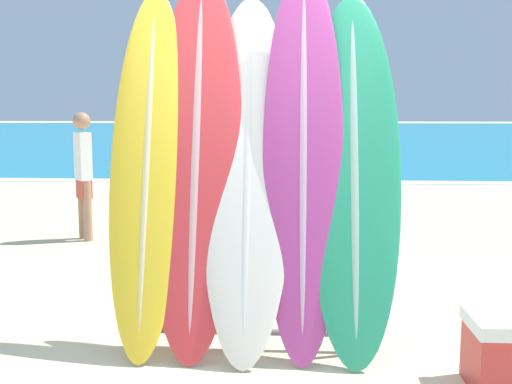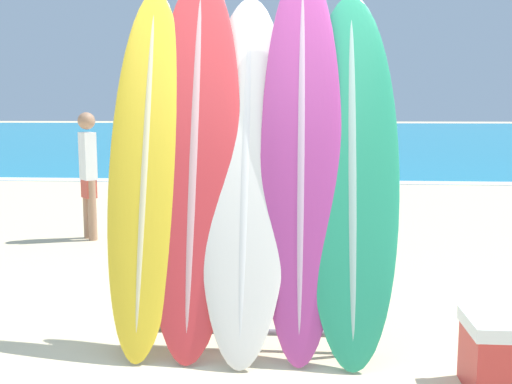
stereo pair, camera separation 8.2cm
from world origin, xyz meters
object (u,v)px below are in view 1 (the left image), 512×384
object	(u,v)px
surfboard_slot_3	(303,157)
person_near_water	(306,156)
surfboard_slot_1	(196,158)
surfboard_slot_4	(354,173)
person_mid_beach	(83,171)
surfboard_slot_0	(148,168)
surfboard_slot_2	(248,172)
surfboard_rack	(249,277)

from	to	relation	value
surfboard_slot_3	person_near_water	distance (m)	3.63
surfboard_slot_1	surfboard_slot_4	world-z (taller)	surfboard_slot_1
person_mid_beach	surfboard_slot_0	bearing A→B (deg)	164.88
surfboard_slot_0	surfboard_slot_2	size ratio (longest dim) A/B	1.02
person_near_water	person_mid_beach	xyz separation A→B (m)	(-2.66, -0.46, -0.15)
person_mid_beach	person_near_water	bearing A→B (deg)	-121.39
surfboard_slot_0	surfboard_slot_3	xyz separation A→B (m)	(1.00, 0.01, 0.08)
person_mid_beach	surfboard_rack	bearing A→B (deg)	173.19
surfboard_slot_1	surfboard_slot_2	size ratio (longest dim) A/B	1.07
surfboard_slot_0	surfboard_slot_1	bearing A→B (deg)	4.86
surfboard_rack	surfboard_slot_1	xyz separation A→B (m)	(-0.34, 0.08, 0.76)
surfboard_slot_0	person_mid_beach	xyz separation A→B (m)	(-1.55, 3.18, -0.35)
surfboard_slot_0	surfboard_slot_4	distance (m)	1.32
surfboard_slot_1	surfboard_slot_0	bearing A→B (deg)	-175.14
person_near_water	surfboard_slot_2	bearing A→B (deg)	61.75
surfboard_slot_1	person_mid_beach	xyz separation A→B (m)	(-1.86, 3.15, -0.41)
surfboard_slot_0	person_near_water	world-z (taller)	surfboard_slot_0
surfboard_rack	person_near_water	world-z (taller)	person_near_water
surfboard_rack	surfboard_slot_2	bearing A→B (deg)	99.56
person_near_water	surfboard_slot_0	bearing A→B (deg)	52.10
surfboard_slot_4	person_mid_beach	bearing A→B (deg)	132.08
surfboard_rack	surfboard_slot_2	size ratio (longest dim) A/B	0.71
surfboard_slot_1	surfboard_slot_3	bearing A→B (deg)	-1.18
surfboard_rack	surfboard_slot_3	bearing A→B (deg)	10.58
surfboard_slot_1	person_near_water	xyz separation A→B (m)	(0.80, 3.61, -0.26)
surfboard_slot_1	person_mid_beach	bearing A→B (deg)	120.57
surfboard_slot_3	person_mid_beach	xyz separation A→B (m)	(-2.55, 3.16, -0.43)
person_near_water	surfboard_slot_1	bearing A→B (deg)	56.60
surfboard_slot_4	surfboard_rack	bearing A→B (deg)	-175.41
surfboard_rack	surfboard_slot_2	distance (m)	0.68
surfboard_slot_4	surfboard_slot_3	bearing A→B (deg)	178.07
surfboard_rack	person_mid_beach	size ratio (longest dim) A/B	1.08
surfboard_slot_4	person_mid_beach	xyz separation A→B (m)	(-2.87, 3.17, -0.33)
person_near_water	surfboard_rack	bearing A→B (deg)	62.03
surfboard_slot_1	surfboard_slot_2	bearing A→B (deg)	-2.48
surfboard_slot_2	person_near_water	distance (m)	3.65
surfboard_slot_0	surfboard_slot_1	size ratio (longest dim) A/B	0.95
surfboard_slot_2	surfboard_slot_3	xyz separation A→B (m)	(0.35, 0.00, 0.10)
surfboard_slot_1	surfboard_slot_4	xyz separation A→B (m)	(1.01, -0.02, -0.09)
surfboard_slot_2	surfboard_slot_3	size ratio (longest dim) A/B	0.92
surfboard_slot_1	surfboard_slot_4	distance (m)	1.01
surfboard_rack	surfboard_slot_1	bearing A→B (deg)	167.16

